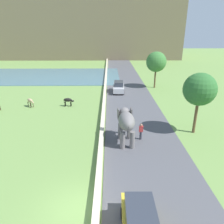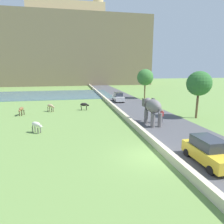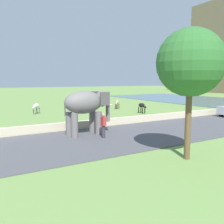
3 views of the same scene
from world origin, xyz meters
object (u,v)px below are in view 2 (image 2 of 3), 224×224
(person_beside_elephant, at_px, (162,116))
(cow_white, at_px, (36,125))
(cow_tan, at_px, (51,106))
(car_yellow, at_px, (209,151))
(cow_brown, at_px, (21,109))
(elephant, at_px, (152,108))
(cow_black, at_px, (84,105))
(car_silver, at_px, (118,97))

(person_beside_elephant, height_order, cow_white, person_beside_elephant)
(person_beside_elephant, height_order, cow_tan, person_beside_elephant)
(car_yellow, height_order, cow_brown, car_yellow)
(elephant, relative_size, person_beside_elephant, 2.15)
(cow_white, height_order, cow_tan, same)
(elephant, relative_size, cow_tan, 2.80)
(person_beside_elephant, height_order, car_yellow, car_yellow)
(cow_white, bearing_deg, person_beside_elephant, 3.77)
(person_beside_elephant, distance_m, car_yellow, 10.24)
(car_yellow, height_order, cow_tan, car_yellow)
(person_beside_elephant, distance_m, cow_black, 12.67)
(elephant, xyz_separation_m, cow_brown, (-15.69, 8.09, -1.20))
(cow_black, xyz_separation_m, cow_tan, (-4.98, -0.20, 0.00))
(car_yellow, bearing_deg, cow_white, 143.29)
(car_yellow, distance_m, car_silver, 26.30)
(car_yellow, bearing_deg, car_silver, 90.00)
(cow_white, relative_size, cow_tan, 1.02)
(cow_black, distance_m, cow_tan, 4.99)
(car_yellow, xyz_separation_m, cow_tan, (-11.98, 19.40, -0.06))
(cow_tan, bearing_deg, car_yellow, -58.30)
(elephant, relative_size, cow_black, 2.51)
(person_beside_elephant, relative_size, cow_tan, 1.30)
(cow_brown, bearing_deg, elephant, -27.28)
(car_silver, xyz_separation_m, cow_tan, (-11.99, -6.90, -0.06))
(elephant, height_order, cow_white, elephant)
(person_beside_elephant, bearing_deg, cow_tan, 145.36)
(person_beside_elephant, relative_size, cow_black, 1.17)
(car_silver, bearing_deg, cow_black, -136.26)
(cow_tan, bearing_deg, elephant, -39.16)
(cow_white, distance_m, cow_tan, 10.18)
(car_yellow, bearing_deg, elephant, 90.08)
(car_yellow, xyz_separation_m, cow_white, (-12.38, 9.23, -0.06))
(cow_black, distance_m, cow_white, 11.68)
(car_silver, xyz_separation_m, cow_brown, (-15.70, -8.56, -0.06))
(cow_tan, xyz_separation_m, cow_brown, (-3.72, -1.66, 0.00))
(car_silver, height_order, cow_tan, car_silver)
(elephant, xyz_separation_m, person_beside_elephant, (1.44, 0.48, -1.16))
(elephant, bearing_deg, car_yellow, -89.92)
(cow_white, relative_size, cow_brown, 0.90)
(elephant, height_order, cow_tan, elephant)
(person_beside_elephant, distance_m, cow_tan, 16.30)
(person_beside_elephant, relative_size, car_yellow, 0.41)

